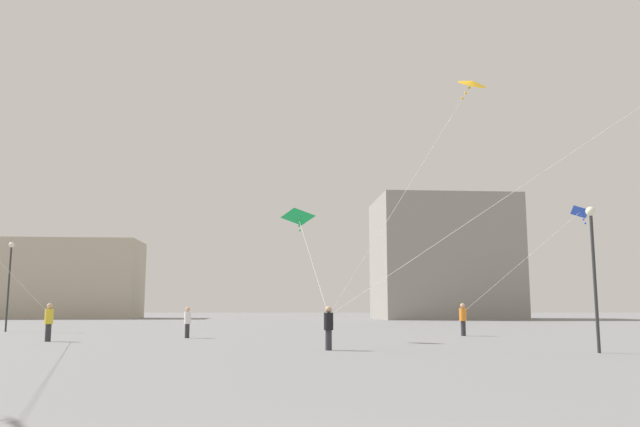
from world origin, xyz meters
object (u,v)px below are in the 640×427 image
object	(u,v)px
building_left_hall	(37,279)
person_in_white	(187,321)
person_in_yellow	(49,320)
kite_emerald_delta	(299,218)
person_in_black	(329,326)
lamppost_west	(10,273)
person_in_orange	(463,318)
kite_cobalt_delta	(577,215)
kite_amber_diamond	(472,84)
building_centre_hall	(443,259)
lamppost_east	(593,255)

from	to	relation	value
building_left_hall	person_in_white	bearing A→B (deg)	-59.94
person_in_yellow	kite_emerald_delta	bearing A→B (deg)	-160.17
person_in_black	lamppost_west	distance (m)	27.39
person_in_orange	building_left_hall	size ratio (longest dim) A/B	0.07
person_in_yellow	building_left_hall	xyz separation A→B (m)	(-24.16, 55.29, 4.24)
person_in_white	lamppost_west	distance (m)	16.14
person_in_white	building_left_hall	xyz separation A→B (m)	(-30.15, 52.09, 4.34)
kite_cobalt_delta	kite_amber_diamond	bearing A→B (deg)	-132.79
kite_emerald_delta	person_in_white	bearing A→B (deg)	153.10
person_in_black	kite_cobalt_delta	bearing A→B (deg)	-145.48
person_in_yellow	person_in_white	bearing A→B (deg)	-133.06
building_centre_hall	lamppost_east	world-z (taller)	building_centre_hall
kite_amber_diamond	building_left_hall	xyz separation A→B (m)	(-42.96, 62.31, -5.09)
kite_emerald_delta	lamppost_east	bearing A→B (deg)	-35.80
person_in_white	kite_amber_diamond	bearing A→B (deg)	-89.87
building_left_hall	lamppost_east	size ratio (longest dim) A/B	5.12
person_in_orange	lamppost_east	bearing A→B (deg)	-162.17
person_in_yellow	lamppost_west	world-z (taller)	lamppost_west
kite_cobalt_delta	building_centre_hall	xyz separation A→B (m)	(3.76, 50.43, 1.49)
person_in_yellow	person_in_orange	world-z (taller)	person_in_orange
person_in_white	kite_amber_diamond	distance (m)	18.91
lamppost_west	person_in_black	bearing A→B (deg)	-40.71
person_in_white	building_left_hall	distance (m)	60.34
person_in_white	building_centre_hall	world-z (taller)	building_centre_hall
kite_cobalt_delta	building_centre_hall	distance (m)	50.59
kite_amber_diamond	kite_cobalt_delta	size ratio (longest dim) A/B	1.73
kite_amber_diamond	building_left_hall	distance (m)	75.85
kite_amber_diamond	person_in_orange	bearing A→B (deg)	79.29
building_centre_hall	lamppost_east	xyz separation A→B (m)	(-6.95, -59.01, -4.21)
kite_emerald_delta	lamppost_west	distance (m)	22.57
person_in_black	person_in_orange	distance (m)	13.99
person_in_orange	kite_emerald_delta	bearing A→B (deg)	129.31
kite_emerald_delta	kite_cobalt_delta	distance (m)	14.21
person_in_yellow	kite_cobalt_delta	world-z (taller)	kite_cobalt_delta
person_in_yellow	building_left_hall	world-z (taller)	building_left_hall
person_in_white	person_in_orange	size ratio (longest dim) A/B	0.89
person_in_yellow	kite_amber_diamond	bearing A→B (deg)	178.35
lamppost_east	building_left_hall	bearing A→B (deg)	126.74
kite_emerald_delta	building_centre_hall	xyz separation A→B (m)	(17.96, 51.07, 1.77)
person_in_yellow	building_centre_hall	xyz separation A→B (m)	(29.84, 51.28, 6.77)
kite_amber_diamond	lamppost_west	world-z (taller)	kite_amber_diamond
person_in_white	kite_amber_diamond	world-z (taller)	kite_amber_diamond
kite_cobalt_delta	person_in_orange	bearing A→B (deg)	137.64
lamppost_west	person_in_white	bearing A→B (deg)	-32.01
person_in_yellow	building_left_hall	distance (m)	60.49
kite_emerald_delta	lamppost_east	xyz separation A→B (m)	(11.00, -7.93, -2.45)
kite_cobalt_delta	lamppost_east	size ratio (longest dim) A/B	1.02
kite_emerald_delta	building_centre_hall	size ratio (longest dim) A/B	0.39
lamppost_west	kite_amber_diamond	bearing A→B (deg)	-35.35
person_in_yellow	kite_amber_diamond	xyz separation A→B (m)	(18.80, -7.02, 9.33)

